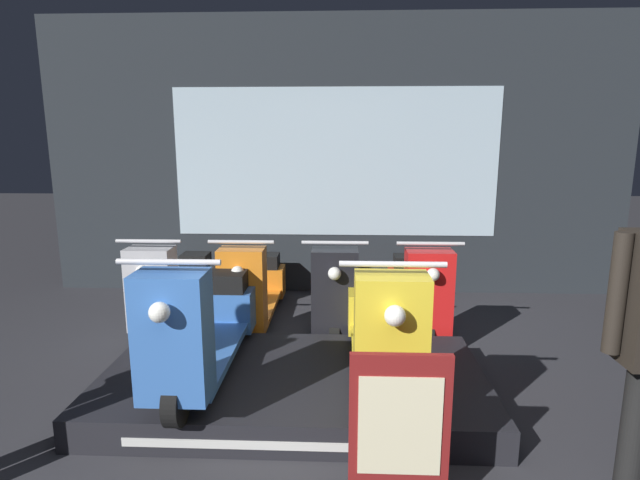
{
  "coord_description": "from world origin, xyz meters",
  "views": [
    {
      "loc": [
        0.07,
        -1.65,
        1.82
      ],
      "look_at": [
        -0.1,
        2.38,
        1.0
      ],
      "focal_mm": 28.0,
      "sensor_mm": 36.0,
      "label": 1
    }
  ],
  "objects_px": {
    "price_sign_board": "(399,435)",
    "scooter_backrow_1": "(254,289)",
    "scooter_display_right": "(381,329)",
    "scooter_backrow_0": "(174,288)",
    "scooter_backrow_3": "(417,291)",
    "scooter_backrow_2": "(335,290)",
    "scooter_display_left": "(203,327)"
  },
  "relations": [
    {
      "from": "scooter_display_right",
      "to": "price_sign_board",
      "type": "bearing_deg",
      "value": -89.39
    },
    {
      "from": "scooter_display_left",
      "to": "scooter_backrow_1",
      "type": "bearing_deg",
      "value": 87.35
    },
    {
      "from": "scooter_backrow_2",
      "to": "price_sign_board",
      "type": "distance_m",
      "value": 2.58
    },
    {
      "from": "scooter_display_right",
      "to": "price_sign_board",
      "type": "relative_size",
      "value": 2.07
    },
    {
      "from": "scooter_backrow_2",
      "to": "price_sign_board",
      "type": "bearing_deg",
      "value": -82.56
    },
    {
      "from": "scooter_display_right",
      "to": "scooter_backrow_2",
      "type": "relative_size",
      "value": 1.0
    },
    {
      "from": "scooter_display_left",
      "to": "scooter_display_right",
      "type": "distance_m",
      "value": 1.2
    },
    {
      "from": "scooter_backrow_1",
      "to": "scooter_backrow_2",
      "type": "relative_size",
      "value": 1.0
    },
    {
      "from": "scooter_backrow_1",
      "to": "scooter_backrow_2",
      "type": "xyz_separation_m",
      "value": [
        0.8,
        0.0,
        0.0
      ]
    },
    {
      "from": "scooter_display_left",
      "to": "scooter_backrow_2",
      "type": "height_order",
      "value": "scooter_display_left"
    },
    {
      "from": "scooter_display_right",
      "to": "scooter_backrow_2",
      "type": "distance_m",
      "value": 1.62
    },
    {
      "from": "scooter_backrow_0",
      "to": "price_sign_board",
      "type": "distance_m",
      "value": 3.21
    },
    {
      "from": "scooter_backrow_3",
      "to": "price_sign_board",
      "type": "distance_m",
      "value": 2.6
    },
    {
      "from": "scooter_backrow_0",
      "to": "price_sign_board",
      "type": "height_order",
      "value": "scooter_backrow_0"
    },
    {
      "from": "scooter_display_left",
      "to": "scooter_display_right",
      "type": "height_order",
      "value": "same"
    },
    {
      "from": "scooter_backrow_0",
      "to": "scooter_backrow_3",
      "type": "xyz_separation_m",
      "value": [
        2.41,
        0.0,
        0.0
      ]
    },
    {
      "from": "scooter_display_right",
      "to": "scooter_backrow_0",
      "type": "bearing_deg",
      "value": 140.84
    },
    {
      "from": "scooter_display_right",
      "to": "scooter_backrow_0",
      "type": "height_order",
      "value": "scooter_display_right"
    },
    {
      "from": "scooter_backrow_0",
      "to": "scooter_backrow_1",
      "type": "distance_m",
      "value": 0.8
    },
    {
      "from": "scooter_backrow_2",
      "to": "scooter_backrow_3",
      "type": "distance_m",
      "value": 0.8
    },
    {
      "from": "scooter_backrow_0",
      "to": "scooter_backrow_2",
      "type": "relative_size",
      "value": 1.0
    },
    {
      "from": "scooter_display_right",
      "to": "scooter_backrow_0",
      "type": "relative_size",
      "value": 1.0
    },
    {
      "from": "scooter_backrow_1",
      "to": "scooter_backrow_2",
      "type": "height_order",
      "value": "same"
    },
    {
      "from": "price_sign_board",
      "to": "scooter_backrow_1",
      "type": "bearing_deg",
      "value": 114.0
    },
    {
      "from": "scooter_backrow_2",
      "to": "scooter_display_right",
      "type": "bearing_deg",
      "value": -78.38
    },
    {
      "from": "scooter_display_left",
      "to": "price_sign_board",
      "type": "distance_m",
      "value": 1.57
    },
    {
      "from": "scooter_backrow_0",
      "to": "price_sign_board",
      "type": "relative_size",
      "value": 2.07
    },
    {
      "from": "scooter_backrow_0",
      "to": "scooter_backrow_1",
      "type": "height_order",
      "value": "same"
    },
    {
      "from": "scooter_backrow_2",
      "to": "scooter_backrow_0",
      "type": "bearing_deg",
      "value": 180.0
    },
    {
      "from": "scooter_backrow_2",
      "to": "scooter_backrow_3",
      "type": "xyz_separation_m",
      "value": [
        0.8,
        0.0,
        0.0
      ]
    },
    {
      "from": "scooter_display_right",
      "to": "scooter_backrow_3",
      "type": "distance_m",
      "value": 1.66
    },
    {
      "from": "scooter_display_right",
      "to": "scooter_backrow_3",
      "type": "height_order",
      "value": "scooter_display_right"
    }
  ]
}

